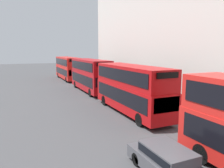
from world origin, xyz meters
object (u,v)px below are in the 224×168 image
at_px(bus_third_in_queue, 90,74).
at_px(car_hatchback, 168,161).
at_px(pedestrian, 116,87).
at_px(bus_trailing, 68,67).
at_px(bus_second_in_queue, 131,87).

distance_m(bus_third_in_queue, car_hatchback, 21.25).
distance_m(bus_third_in_queue, pedestrian, 4.10).
distance_m(bus_trailing, car_hatchback, 34.55).
bearing_deg(car_hatchback, bus_trailing, 84.35).
bearing_deg(bus_second_in_queue, bus_third_in_queue, 90.00).
bearing_deg(bus_third_in_queue, car_hatchback, -99.23).
xyz_separation_m(bus_third_in_queue, car_hatchback, (-3.40, -20.91, -1.68)).
height_order(bus_trailing, car_hatchback, bus_trailing).
height_order(bus_second_in_queue, bus_trailing, bus_second_in_queue).
bearing_deg(pedestrian, bus_trailing, 98.89).
relative_size(bus_trailing, pedestrian, 6.47).
relative_size(bus_third_in_queue, pedestrian, 6.10).
distance_m(bus_second_in_queue, bus_third_in_queue, 11.40).
relative_size(bus_third_in_queue, bus_trailing, 0.94).
xyz_separation_m(bus_second_in_queue, bus_third_in_queue, (0.00, 11.40, 0.04)).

